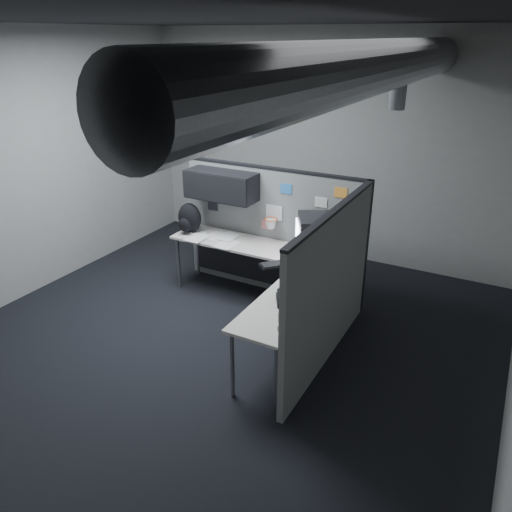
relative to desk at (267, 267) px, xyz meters
The scene contains 12 objects.
room 1.69m from the desk, 59.55° to the right, with size 5.62×5.62×3.22m.
partition_back 0.77m from the desk, 126.93° to the left, with size 2.44×0.42×1.63m.
partition_right 1.09m from the desk, 26.97° to the right, with size 0.07×2.23×1.63m.
desk is the anchor object (origin of this frame).
monitor 0.70m from the desk, 21.13° to the left, with size 0.63×0.63×0.53m.
keyboard 0.29m from the desk, 25.28° to the right, with size 0.45×0.48×0.04m.
mouse 0.79m from the desk, 35.85° to the right, with size 0.25×0.26×0.04m.
phone 1.07m from the desk, 52.59° to the right, with size 0.28×0.29×0.10m.
bottles 1.52m from the desk, 56.96° to the right, with size 0.12×0.14×0.07m.
cup 1.40m from the desk, 57.33° to the right, with size 0.07×0.07×0.10m, color beige.
papers 0.98m from the desk, 166.35° to the left, with size 0.85×0.55×0.02m.
backpack 1.31m from the desk, 169.15° to the left, with size 0.37×0.36×0.39m.
Camera 1 is at (2.52, -3.95, 3.08)m, focal length 35.00 mm.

